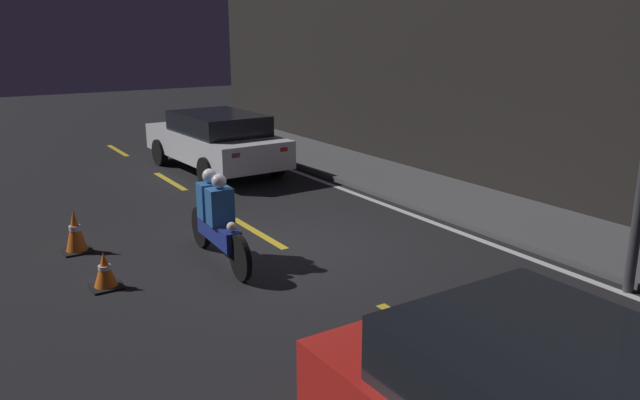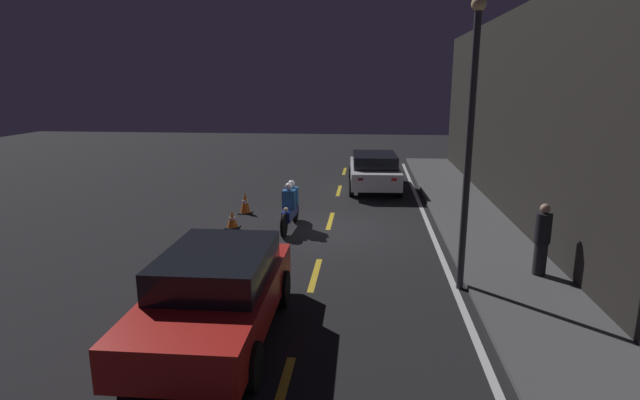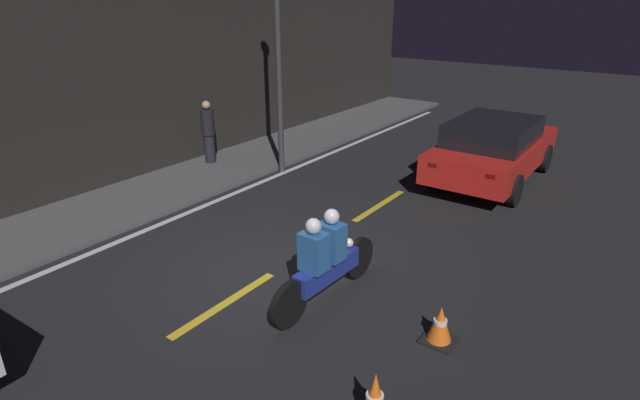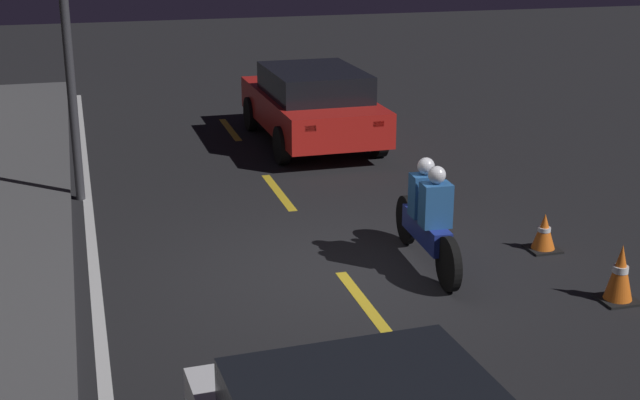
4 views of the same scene
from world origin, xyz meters
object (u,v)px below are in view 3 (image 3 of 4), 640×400
at_px(motorcycle, 324,261).
at_px(traffic_cone_mid, 440,325).
at_px(taxi_red, 493,148).
at_px(pedestrian, 208,132).
at_px(street_lamp, 278,38).

xyz_separation_m(motorcycle, traffic_cone_mid, (0.13, -1.73, -0.41)).
distance_m(taxi_red, pedestrian, 7.03).
bearing_deg(motorcycle, taxi_red, 0.72).
bearing_deg(pedestrian, taxi_red, -63.06).
relative_size(motorcycle, street_lamp, 0.40).
xyz_separation_m(taxi_red, pedestrian, (-3.19, 6.27, 0.10)).
bearing_deg(pedestrian, street_lamp, -68.52).
relative_size(traffic_cone_mid, pedestrian, 0.32).
bearing_deg(street_lamp, taxi_red, -60.96).
height_order(taxi_red, street_lamp, street_lamp).
height_order(motorcycle, street_lamp, street_lamp).
relative_size(taxi_red, motorcycle, 1.90).
bearing_deg(traffic_cone_mid, motorcycle, 94.18).
xyz_separation_m(taxi_red, traffic_cone_mid, (-6.41, -1.50, -0.55)).
relative_size(traffic_cone_mid, street_lamp, 0.09).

